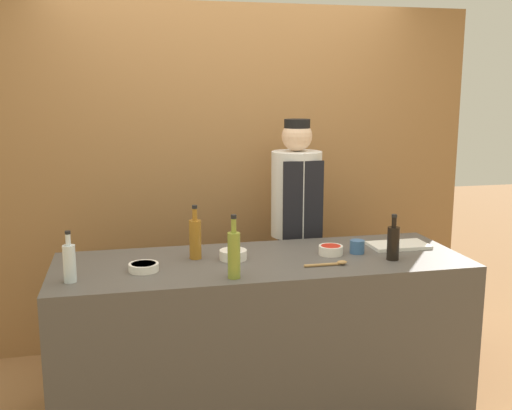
% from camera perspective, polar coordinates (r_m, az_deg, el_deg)
% --- Properties ---
extents(ground_plane, '(14.00, 14.00, 0.00)m').
position_cam_1_polar(ground_plane, '(3.70, 0.57, -18.51)').
color(ground_plane, olive).
extents(cabinet_wall, '(3.53, 0.18, 2.40)m').
position_cam_1_polar(cabinet_wall, '(4.33, -2.67, 2.70)').
color(cabinet_wall, olive).
rests_on(cabinet_wall, ground_plane).
extents(counter, '(2.29, 0.80, 0.89)m').
position_cam_1_polar(counter, '(3.51, 0.58, -12.18)').
color(counter, '#514C47').
rests_on(counter, ground_plane).
extents(sauce_bowl_white, '(0.15, 0.15, 0.05)m').
position_cam_1_polar(sauce_bowl_white, '(3.35, -2.19, -4.70)').
color(sauce_bowl_white, white).
rests_on(sauce_bowl_white, counter).
extents(sauce_bowl_red, '(0.14, 0.14, 0.05)m').
position_cam_1_polar(sauce_bowl_red, '(3.47, 7.13, -4.24)').
color(sauce_bowl_red, white).
rests_on(sauce_bowl_red, counter).
extents(sauce_bowl_brown, '(0.16, 0.16, 0.04)m').
position_cam_1_polar(sauce_bowl_brown, '(3.20, -10.65, -5.80)').
color(sauce_bowl_brown, white).
rests_on(sauce_bowl_brown, counter).
extents(cutting_board, '(0.35, 0.21, 0.02)m').
position_cam_1_polar(cutting_board, '(3.72, 13.41, -3.75)').
color(cutting_board, white).
rests_on(cutting_board, counter).
extents(bottle_soy, '(0.07, 0.07, 0.26)m').
position_cam_1_polar(bottle_soy, '(3.41, 12.94, -3.46)').
color(bottle_soy, black).
rests_on(bottle_soy, counter).
extents(bottle_clear, '(0.06, 0.06, 0.26)m').
position_cam_1_polar(bottle_clear, '(3.09, -17.34, -5.22)').
color(bottle_clear, silver).
rests_on(bottle_clear, counter).
extents(bottle_amber, '(0.07, 0.07, 0.31)m').
position_cam_1_polar(bottle_amber, '(3.36, -5.81, -3.14)').
color(bottle_amber, '#9E661E').
rests_on(bottle_amber, counter).
extents(bottle_oil, '(0.06, 0.06, 0.33)m').
position_cam_1_polar(bottle_oil, '(3.00, -2.12, -4.64)').
color(bottle_oil, olive).
rests_on(bottle_oil, counter).
extents(cup_blue, '(0.08, 0.08, 0.08)m').
position_cam_1_polar(cup_blue, '(3.52, 9.61, -3.94)').
color(cup_blue, '#386093').
rests_on(cup_blue, counter).
extents(wooden_spoon, '(0.24, 0.04, 0.03)m').
position_cam_1_polar(wooden_spoon, '(3.26, 7.19, -5.56)').
color(wooden_spoon, '#B2844C').
rests_on(wooden_spoon, counter).
extents(chef_center, '(0.33, 0.33, 1.63)m').
position_cam_1_polar(chef_center, '(4.03, 3.82, -2.45)').
color(chef_center, '#28282D').
rests_on(chef_center, ground_plane).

